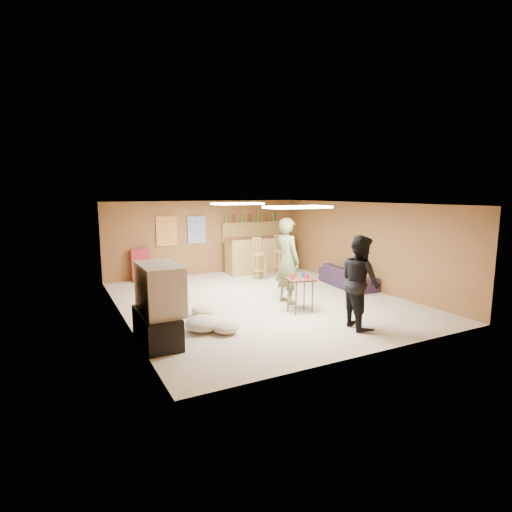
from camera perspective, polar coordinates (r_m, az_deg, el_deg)
name	(u,v)px	position (r m, az deg, el deg)	size (l,w,h in m)	color
ground	(260,300)	(9.20, 0.58, -6.33)	(7.00, 7.00, 0.00)	#BCAB90
ceiling	(260,204)	(8.88, 0.60, 7.49)	(6.00, 7.00, 0.02)	silver
wall_back	(206,238)	(12.15, -7.18, 2.63)	(6.00, 0.02, 2.20)	brown
wall_front	(371,284)	(6.16, 16.07, -3.88)	(6.00, 0.02, 2.20)	brown
wall_left	(121,264)	(8.04, -18.67, -1.04)	(0.02, 7.00, 2.20)	brown
wall_right	(362,245)	(10.70, 14.93, 1.54)	(0.02, 7.00, 2.20)	brown
tv_stand	(157,327)	(6.86, -13.99, -9.85)	(0.55, 1.30, 0.50)	black
dvd_box	(170,331)	(6.94, -12.17, -10.43)	(0.35, 0.50, 0.08)	#B2B2B7
tv_body	(159,288)	(6.70, -13.62, -4.51)	(0.60, 1.10, 0.80)	#B2B2B7
tv_screen	(178,286)	(6.77, -11.07, -4.27)	(0.02, 0.95, 0.65)	navy
bar_counter	(258,255)	(12.33, 0.32, 0.22)	(2.00, 0.60, 1.10)	olive
bar_lip	(262,238)	(12.04, 0.87, 2.64)	(2.10, 0.12, 0.05)	#3B1912
bar_shelf	(252,223)	(12.62, -0.63, 4.76)	(2.00, 0.18, 0.05)	olive
bar_backing	(251,232)	(12.66, -0.67, 3.41)	(2.00, 0.14, 0.60)	olive
poster_left	(167,231)	(11.73, -12.65, 3.48)	(0.60, 0.03, 0.85)	#BF3F26
poster_right	(197,230)	(11.99, -8.48, 3.72)	(0.55, 0.03, 0.80)	#334C99
folding_chair_stack	(141,265)	(11.52, -16.14, -1.27)	(0.50, 0.14, 0.90)	maroon
ceiling_panel_front	(298,207)	(7.59, 5.96, 6.96)	(1.20, 0.60, 0.04)	white
ceiling_panel_back	(237,204)	(9.95, -2.67, 7.47)	(1.20, 0.60, 0.04)	white
person_olive	(287,261)	(8.85, 4.49, -0.69)	(0.69, 0.45, 1.90)	#616D3F
person_black	(360,282)	(7.46, 14.64, -3.55)	(0.83, 0.64, 1.70)	black
sofa	(347,276)	(10.78, 12.90, -2.84)	(1.81, 0.71, 0.53)	black
tray_table	(300,295)	(8.28, 6.33, -5.62)	(0.54, 0.43, 0.70)	#3B1912
cup_red_near	(293,276)	(8.16, 5.25, -2.90)	(0.08, 0.08, 0.10)	red
cup_red_far	(307,276)	(8.18, 7.26, -2.91)	(0.08, 0.08, 0.10)	red
cup_blue	(304,275)	(8.35, 6.87, -2.65)	(0.08, 0.08, 0.10)	navy
bar_stool_left	(259,261)	(11.31, 0.45, -0.67)	(0.34, 0.34, 1.07)	olive
bar_stool_right	(281,257)	(11.96, 3.57, -0.18)	(0.34, 0.34, 1.06)	olive
cushion_near_tv	(203,323)	(7.25, -7.65, -9.53)	(0.62, 0.62, 0.28)	tan
cushion_mid	(203,310)	(8.14, -7.56, -7.71)	(0.46, 0.46, 0.21)	tan
cushion_far	(226,327)	(7.12, -4.34, -10.14)	(0.46, 0.46, 0.21)	tan
bottle_row	(250,218)	(12.56, -0.84, 5.45)	(1.76, 0.08, 0.26)	#3F7233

